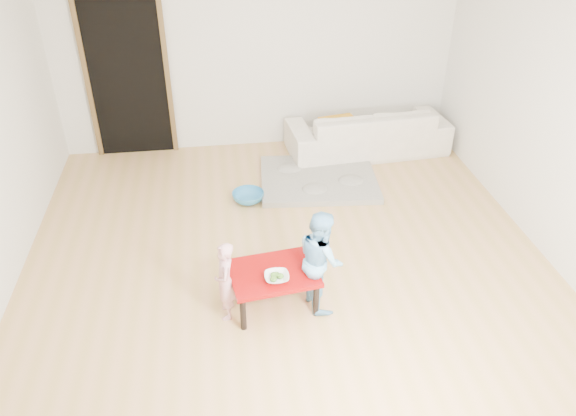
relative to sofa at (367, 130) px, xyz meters
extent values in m
cube|color=tan|center=(-1.36, -2.05, -0.30)|extent=(5.00, 5.00, 0.01)
cube|color=silver|center=(-1.36, 0.45, 1.00)|extent=(5.00, 0.02, 2.60)
cube|color=silver|center=(1.14, -2.05, 1.00)|extent=(0.02, 5.00, 2.60)
imported|color=white|center=(0.00, 0.00, 0.00)|extent=(2.09, 0.95, 0.59)
cube|color=orange|center=(-0.40, -0.12, 0.15)|extent=(0.51, 0.47, 0.12)
imported|color=white|center=(-1.54, -2.88, 0.09)|extent=(0.20, 0.20, 0.05)
imported|color=#CF5E6D|center=(-1.96, -2.84, 0.07)|extent=(0.18, 0.27, 0.73)
imported|color=#67B3EE|center=(-1.16, -2.78, 0.16)|extent=(0.42, 0.50, 0.92)
imported|color=teal|center=(-1.64, -1.03, -0.24)|extent=(0.36, 0.36, 0.11)
camera|label=1|loc=(-1.95, -6.43, 3.04)|focal=35.00mm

